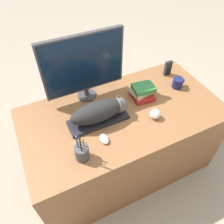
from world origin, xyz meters
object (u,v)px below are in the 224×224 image
(computer_mouse, at_px, (104,139))
(baseball, at_px, (155,114))
(cat, at_px, (101,111))
(book_stack, at_px, (142,92))
(monitor, at_px, (84,65))
(phone, at_px, (168,68))
(pen_cup, at_px, (82,152))
(keyboard, at_px, (98,120))
(coffee_mug, at_px, (178,83))

(computer_mouse, xyz_separation_m, baseball, (0.40, 0.03, 0.02))
(cat, height_order, computer_mouse, cat)
(cat, height_order, book_stack, cat)
(monitor, height_order, phone, monitor)
(pen_cup, bearing_deg, monitor, 66.20)
(book_stack, bearing_deg, baseball, -98.29)
(keyboard, height_order, baseball, baseball)
(monitor, bearing_deg, phone, -3.05)
(coffee_mug, xyz_separation_m, phone, (0.02, 0.17, 0.02))
(coffee_mug, bearing_deg, keyboard, -174.99)
(coffee_mug, bearing_deg, book_stack, 175.97)
(coffee_mug, bearing_deg, monitor, 163.16)
(keyboard, relative_size, phone, 3.20)
(keyboard, height_order, cat, cat)
(pen_cup, xyz_separation_m, baseball, (0.57, 0.09, -0.02))
(coffee_mug, bearing_deg, pen_cup, -162.43)
(computer_mouse, bearing_deg, pen_cup, -160.82)
(baseball, bearing_deg, book_stack, 81.71)
(monitor, distance_m, pen_cup, 0.60)
(cat, distance_m, baseball, 0.38)
(book_stack, bearing_deg, cat, -167.17)
(cat, height_order, coffee_mug, cat)
(phone, relative_size, book_stack, 0.73)
(monitor, xyz_separation_m, book_stack, (0.38, -0.19, -0.23))
(monitor, distance_m, book_stack, 0.48)
(monitor, distance_m, computer_mouse, 0.52)
(phone, distance_m, book_stack, 0.38)
(phone, bearing_deg, monitor, 176.95)
(cat, distance_m, pen_cup, 0.32)
(phone, xyz_separation_m, book_stack, (-0.34, -0.15, -0.01))
(pen_cup, relative_size, phone, 1.71)
(keyboard, relative_size, computer_mouse, 4.97)
(cat, height_order, phone, cat)
(monitor, bearing_deg, pen_cup, -113.80)
(keyboard, xyz_separation_m, baseball, (0.37, -0.14, 0.02))
(cat, relative_size, monitor, 0.70)
(computer_mouse, xyz_separation_m, pen_cup, (-0.17, -0.06, 0.04))
(keyboard, relative_size, pen_cup, 1.87)
(keyboard, xyz_separation_m, coffee_mug, (0.73, 0.06, 0.03))
(coffee_mug, distance_m, pen_cup, 0.97)
(cat, distance_m, monitor, 0.34)
(computer_mouse, distance_m, coffee_mug, 0.79)
(keyboard, height_order, coffee_mug, coffee_mug)
(cat, distance_m, computer_mouse, 0.20)
(baseball, bearing_deg, monitor, 129.70)
(keyboard, distance_m, monitor, 0.39)
(monitor, relative_size, computer_mouse, 7.03)
(computer_mouse, distance_m, phone, 0.88)
(keyboard, height_order, pen_cup, pen_cup)
(keyboard, xyz_separation_m, book_stack, (0.40, 0.09, 0.04))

